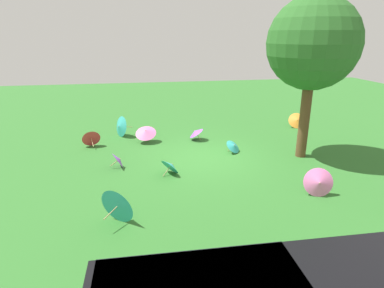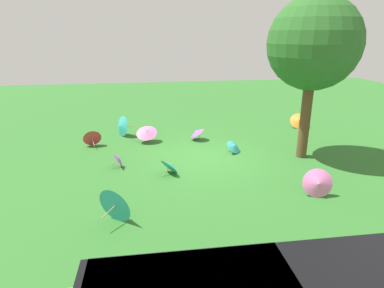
{
  "view_description": "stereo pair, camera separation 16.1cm",
  "coord_description": "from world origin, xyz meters",
  "px_view_note": "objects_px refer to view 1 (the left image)",
  "views": [
    {
      "loc": [
        2.54,
        10.94,
        4.34
      ],
      "look_at": [
        0.62,
        0.11,
        0.6
      ],
      "focal_mm": 30.41,
      "sensor_mm": 36.0,
      "label": 1
    },
    {
      "loc": [
        2.38,
        10.97,
        4.34
      ],
      "look_at": [
        0.62,
        0.11,
        0.6
      ],
      "focal_mm": 30.41,
      "sensor_mm": 36.0,
      "label": 2
    }
  ],
  "objects_px": {
    "parasol_orange_0": "(297,120)",
    "parasol_purple_3": "(196,132)",
    "parasol_teal_2": "(119,204)",
    "parasol_pink_1": "(319,183)",
    "shade_tree": "(313,44)",
    "parasol_teal_1": "(171,166)",
    "parasol_pink_0": "(146,132)",
    "parasol_red_1": "(91,138)",
    "parasol_teal_5": "(120,126)",
    "parasol_purple_2": "(119,160)",
    "parasol_teal_3": "(234,146)"
  },
  "relations": [
    {
      "from": "parasol_red_1",
      "to": "parasol_teal_3",
      "type": "relative_size",
      "value": 1.02
    },
    {
      "from": "parasol_purple_3",
      "to": "parasol_teal_5",
      "type": "bearing_deg",
      "value": -18.81
    },
    {
      "from": "shade_tree",
      "to": "parasol_red_1",
      "type": "relative_size",
      "value": 7.01
    },
    {
      "from": "shade_tree",
      "to": "parasol_teal_1",
      "type": "bearing_deg",
      "value": 9.05
    },
    {
      "from": "shade_tree",
      "to": "parasol_purple_2",
      "type": "relative_size",
      "value": 8.2
    },
    {
      "from": "parasol_pink_0",
      "to": "parasol_teal_1",
      "type": "relative_size",
      "value": 1.19
    },
    {
      "from": "parasol_red_1",
      "to": "parasol_teal_3",
      "type": "xyz_separation_m",
      "value": [
        -5.45,
        1.74,
        -0.09
      ]
    },
    {
      "from": "parasol_orange_0",
      "to": "parasol_red_1",
      "type": "relative_size",
      "value": 1.18
    },
    {
      "from": "parasol_teal_2",
      "to": "shade_tree",
      "type": "bearing_deg",
      "value": -152.43
    },
    {
      "from": "parasol_teal_2",
      "to": "parasol_teal_5",
      "type": "height_order",
      "value": "parasol_teal_2"
    },
    {
      "from": "parasol_teal_1",
      "to": "parasol_red_1",
      "type": "height_order",
      "value": "parasol_red_1"
    },
    {
      "from": "parasol_teal_1",
      "to": "parasol_purple_3",
      "type": "xyz_separation_m",
      "value": [
        -1.45,
        -3.37,
        0.06
      ]
    },
    {
      "from": "parasol_teal_5",
      "to": "parasol_purple_2",
      "type": "bearing_deg",
      "value": 91.02
    },
    {
      "from": "parasol_teal_2",
      "to": "parasol_teal_3",
      "type": "distance_m",
      "value": 5.88
    },
    {
      "from": "parasol_teal_2",
      "to": "parasol_pink_1",
      "type": "distance_m",
      "value": 5.44
    },
    {
      "from": "parasol_purple_2",
      "to": "parasol_teal_5",
      "type": "relative_size",
      "value": 0.71
    },
    {
      "from": "shade_tree",
      "to": "parasol_red_1",
      "type": "bearing_deg",
      "value": -17.86
    },
    {
      "from": "parasol_pink_1",
      "to": "parasol_orange_0",
      "type": "bearing_deg",
      "value": -112.59
    },
    {
      "from": "parasol_teal_3",
      "to": "parasol_pink_0",
      "type": "bearing_deg",
      "value": -28.98
    },
    {
      "from": "parasol_teal_1",
      "to": "parasol_pink_1",
      "type": "height_order",
      "value": "parasol_pink_1"
    },
    {
      "from": "parasol_teal_3",
      "to": "parasol_purple_2",
      "type": "bearing_deg",
      "value": 9.65
    },
    {
      "from": "parasol_teal_1",
      "to": "parasol_purple_2",
      "type": "distance_m",
      "value": 1.88
    },
    {
      "from": "parasol_red_1",
      "to": "parasol_teal_2",
      "type": "relative_size",
      "value": 0.85
    },
    {
      "from": "parasol_pink_0",
      "to": "shade_tree",
      "type": "bearing_deg",
      "value": 155.29
    },
    {
      "from": "parasol_teal_3",
      "to": "parasol_teal_2",
      "type": "bearing_deg",
      "value": 45.3
    },
    {
      "from": "parasol_pink_0",
      "to": "parasol_pink_1",
      "type": "distance_m",
      "value": 7.23
    },
    {
      "from": "parasol_orange_0",
      "to": "parasol_purple_3",
      "type": "xyz_separation_m",
      "value": [
        5.23,
        1.08,
        -0.01
      ]
    },
    {
      "from": "parasol_orange_0",
      "to": "parasol_teal_3",
      "type": "relative_size",
      "value": 1.2
    },
    {
      "from": "parasol_teal_3",
      "to": "parasol_purple_3",
      "type": "height_order",
      "value": "parasol_purple_3"
    },
    {
      "from": "parasol_teal_1",
      "to": "parasol_teal_3",
      "type": "distance_m",
      "value": 3.03
    },
    {
      "from": "parasol_purple_3",
      "to": "parasol_pink_1",
      "type": "bearing_deg",
      "value": 113.56
    },
    {
      "from": "parasol_teal_5",
      "to": "parasol_teal_2",
      "type": "bearing_deg",
      "value": 91.68
    },
    {
      "from": "shade_tree",
      "to": "parasol_pink_0",
      "type": "relative_size",
      "value": 5.58
    },
    {
      "from": "shade_tree",
      "to": "parasol_pink_0",
      "type": "bearing_deg",
      "value": -24.71
    },
    {
      "from": "parasol_orange_0",
      "to": "parasol_purple_2",
      "type": "distance_m",
      "value": 9.1
    },
    {
      "from": "parasol_pink_0",
      "to": "parasol_pink_1",
      "type": "bearing_deg",
      "value": 129.05
    },
    {
      "from": "parasol_red_1",
      "to": "parasol_purple_3",
      "type": "relative_size",
      "value": 1.05
    },
    {
      "from": "parasol_orange_0",
      "to": "parasol_teal_1",
      "type": "bearing_deg",
      "value": 33.69
    },
    {
      "from": "parasol_red_1",
      "to": "parasol_teal_5",
      "type": "distance_m",
      "value": 1.6
    },
    {
      "from": "shade_tree",
      "to": "parasol_orange_0",
      "type": "xyz_separation_m",
      "value": [
        -1.72,
        -3.66,
        -3.64
      ]
    },
    {
      "from": "shade_tree",
      "to": "parasol_purple_3",
      "type": "xyz_separation_m",
      "value": [
        3.51,
        -2.58,
        -3.65
      ]
    },
    {
      "from": "parasol_teal_2",
      "to": "parasol_red_1",
      "type": "bearing_deg",
      "value": -77.37
    },
    {
      "from": "parasol_orange_0",
      "to": "parasol_purple_3",
      "type": "distance_m",
      "value": 5.34
    },
    {
      "from": "parasol_purple_2",
      "to": "shade_tree",
      "type": "bearing_deg",
      "value": 179.52
    },
    {
      "from": "parasol_teal_5",
      "to": "parasol_teal_1",
      "type": "bearing_deg",
      "value": 111.39
    },
    {
      "from": "parasol_orange_0",
      "to": "parasol_teal_5",
      "type": "height_order",
      "value": "parasol_teal_5"
    },
    {
      "from": "shade_tree",
      "to": "parasol_pink_1",
      "type": "height_order",
      "value": "shade_tree"
    },
    {
      "from": "parasol_teal_2",
      "to": "parasol_teal_3",
      "type": "xyz_separation_m",
      "value": [
        -4.13,
        -4.17,
        -0.2
      ]
    },
    {
      "from": "parasol_teal_1",
      "to": "parasol_orange_0",
      "type": "bearing_deg",
      "value": -146.31
    },
    {
      "from": "parasol_teal_3",
      "to": "parasol_teal_5",
      "type": "bearing_deg",
      "value": -33.59
    }
  ]
}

